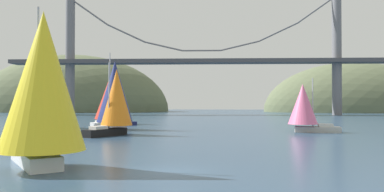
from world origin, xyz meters
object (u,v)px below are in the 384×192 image
sailboat_yellow_sail (43,85)px  sailboat_white_mainsail (48,94)px  sailboat_pink_spinnaker (304,106)px  sailboat_orange_sail (116,100)px  sailboat_scarlet_sail (110,100)px  sailboat_navy_sail (114,94)px

sailboat_yellow_sail → sailboat_white_mainsail: bearing=112.6°
sailboat_yellow_sail → sailboat_pink_spinnaker: (21.86, 28.34, -1.52)m
sailboat_orange_sail → sailboat_yellow_sail: sailboat_yellow_sail is taller
sailboat_pink_spinnaker → sailboat_scarlet_sail: bearing=150.5°
sailboat_navy_sail → sailboat_scarlet_sail: size_ratio=1.21×
sailboat_navy_sail → sailboat_orange_sail: size_ratio=1.30×
sailboat_scarlet_sail → sailboat_orange_sail: 23.08m
sailboat_navy_sail → sailboat_white_mainsail: sailboat_navy_sail is taller
sailboat_orange_sail → sailboat_pink_spinnaker: (23.24, 5.36, -0.81)m
sailboat_navy_sail → sailboat_yellow_sail: bearing=-83.4°
sailboat_orange_sail → sailboat_pink_spinnaker: bearing=13.0°
sailboat_scarlet_sail → sailboat_pink_spinnaker: size_ratio=1.30×
sailboat_yellow_sail → sailboat_navy_sail: bearing=96.6°
sailboat_scarlet_sail → sailboat_pink_spinnaker: (29.67, -16.81, -0.95)m
sailboat_white_mainsail → sailboat_yellow_sail: bearing=-67.4°
sailboat_navy_sail → sailboat_pink_spinnaker: bearing=-7.2°
sailboat_white_mainsail → sailboat_yellow_sail: sailboat_white_mainsail is taller
sailboat_scarlet_sail → sailboat_orange_sail: bearing=-73.8°
sailboat_orange_sail → sailboat_yellow_sail: bearing=-86.6°
sailboat_scarlet_sail → sailboat_pink_spinnaker: sailboat_scarlet_sail is taller
sailboat_scarlet_sail → sailboat_yellow_sail: sailboat_yellow_sail is taller
sailboat_yellow_sail → sailboat_pink_spinnaker: size_ratio=1.39×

